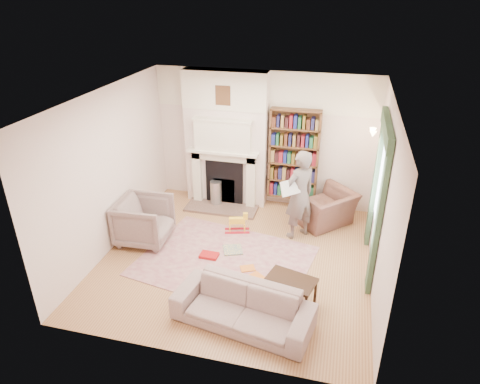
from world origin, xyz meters
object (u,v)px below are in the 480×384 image
(armchair_left, at_px, (144,221))
(coffee_table, at_px, (290,292))
(armchair_reading, at_px, (325,208))
(man_reading, at_px, (299,195))
(rocking_horse, at_px, (237,223))
(bookcase, at_px, (294,155))
(sofa, at_px, (243,307))
(paraffin_heater, at_px, (216,193))

(armchair_left, relative_size, coffee_table, 1.31)
(armchair_reading, relative_size, man_reading, 0.61)
(rocking_horse, bearing_deg, bookcase, 41.02)
(bookcase, distance_m, rocking_horse, 1.83)
(armchair_left, height_order, sofa, armchair_left)
(armchair_left, xyz_separation_m, rocking_horse, (1.57, 0.69, -0.21))
(armchair_reading, relative_size, sofa, 0.54)
(armchair_left, bearing_deg, rocking_horse, -69.31)
(sofa, distance_m, rocking_horse, 2.43)
(coffee_table, xyz_separation_m, rocking_horse, (-1.27, 1.78, -0.02))
(paraffin_heater, bearing_deg, sofa, -67.06)
(armchair_reading, xyz_separation_m, man_reading, (-0.45, -0.60, 0.52))
(man_reading, bearing_deg, paraffin_heater, -68.50)
(rocking_horse, bearing_deg, armchair_left, -172.19)
(bookcase, height_order, man_reading, bookcase)
(paraffin_heater, xyz_separation_m, rocking_horse, (0.71, -0.97, -0.07))
(man_reading, distance_m, rocking_horse, 1.31)
(armchair_left, bearing_deg, armchair_reading, -68.31)
(armchair_reading, xyz_separation_m, sofa, (-0.89, -3.09, -0.06))
(bookcase, distance_m, armchair_reading, 1.24)
(armchair_left, height_order, paraffin_heater, armchair_left)
(armchair_reading, relative_size, paraffin_heater, 1.89)
(bookcase, height_order, paraffin_heater, bookcase)
(rocking_horse, bearing_deg, man_reading, -7.86)
(man_reading, bearing_deg, bookcase, -121.13)
(armchair_reading, bearing_deg, sofa, 28.11)
(bookcase, bearing_deg, sofa, -92.57)
(armchair_reading, bearing_deg, armchair_left, -21.09)
(bookcase, height_order, sofa, bookcase)
(man_reading, distance_m, coffee_table, 2.05)
(coffee_table, relative_size, rocking_horse, 1.49)
(rocking_horse, bearing_deg, paraffin_heater, 110.37)
(sofa, bearing_deg, man_reading, 90.11)
(armchair_reading, relative_size, armchair_left, 1.14)
(armchair_left, relative_size, sofa, 0.47)
(armchair_reading, xyz_separation_m, paraffin_heater, (-2.29, 0.21, -0.06))
(paraffin_heater, bearing_deg, armchair_left, -117.22)
(bookcase, bearing_deg, rocking_horse, -123.04)
(armchair_left, bearing_deg, sofa, -129.20)
(armchair_left, distance_m, paraffin_heater, 1.87)
(sofa, xyz_separation_m, paraffin_heater, (-1.40, 3.31, -0.01))
(bookcase, height_order, armchair_left, bookcase)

